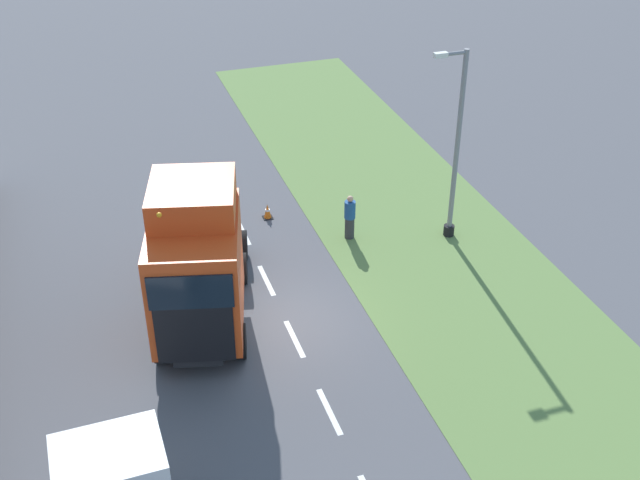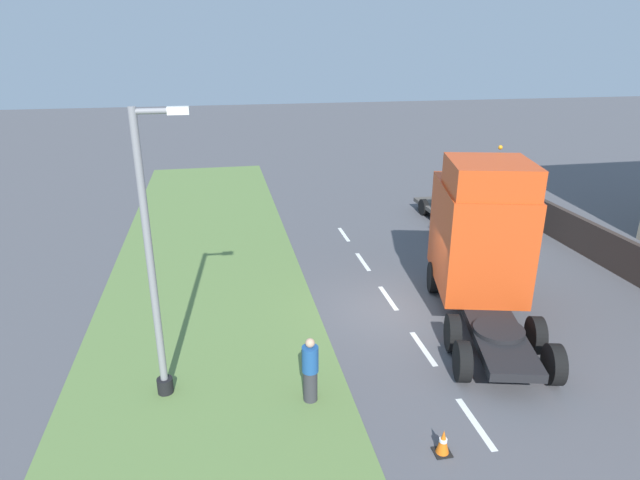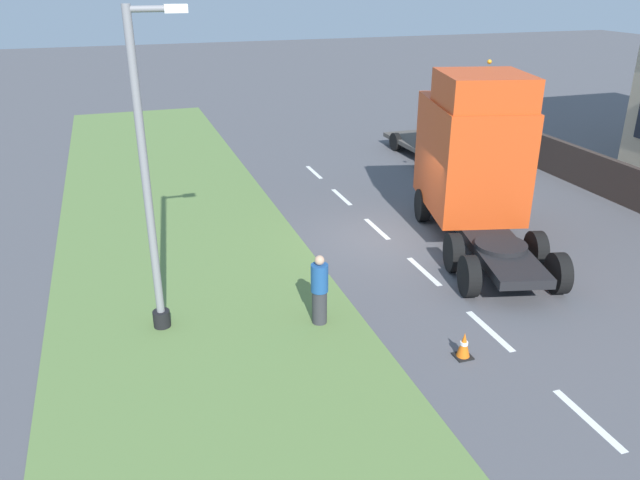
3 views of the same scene
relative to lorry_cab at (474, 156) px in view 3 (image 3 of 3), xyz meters
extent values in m
plane|color=#515156|center=(-2.49, 0.27, -2.45)|extent=(120.00, 120.00, 0.00)
cube|color=#607F42|center=(-8.49, 0.27, -2.44)|extent=(7.00, 44.00, 0.01)
cube|color=white|center=(-2.49, -8.43, -2.45)|extent=(0.16, 1.80, 0.00)
cube|color=white|center=(-2.49, -5.23, -2.45)|extent=(0.16, 1.80, 0.00)
cube|color=white|center=(-2.49, -2.03, -2.45)|extent=(0.16, 1.80, 0.00)
cube|color=white|center=(-2.49, 1.17, -2.45)|extent=(0.16, 1.80, 0.00)
cube|color=white|center=(-2.49, 4.37, -2.45)|extent=(0.16, 1.80, 0.00)
cube|color=white|center=(-2.49, 7.57, -2.45)|extent=(0.16, 1.80, 0.00)
cube|color=#382D28|center=(6.51, 0.27, -1.75)|extent=(0.25, 24.00, 1.40)
cube|color=black|center=(-0.33, -1.28, -1.78)|extent=(3.07, 7.20, 0.24)
cube|color=#DB4719|center=(0.07, 0.26, -0.07)|extent=(3.35, 4.39, 3.19)
cube|color=black|center=(0.56, 2.18, -0.77)|extent=(2.05, 0.58, 1.79)
cube|color=black|center=(0.56, 2.18, 0.64)|extent=(2.16, 0.61, 1.02)
cube|color=#DB4719|center=(-0.08, -0.30, 1.98)|extent=(2.90, 3.03, 0.90)
sphere|color=orange|center=(1.01, 1.23, 2.50)|extent=(0.14, 0.14, 0.14)
cylinder|color=black|center=(-0.72, -2.83, -1.60)|extent=(1.65, 1.65, 0.12)
cylinder|color=black|center=(-0.81, 1.40, -1.93)|extent=(0.57, 1.09, 1.04)
cylinder|color=black|center=(1.38, 0.84, -1.93)|extent=(0.57, 1.09, 1.04)
cylinder|color=black|center=(-1.73, -2.20, -1.93)|extent=(0.57, 1.09, 1.04)
cylinder|color=black|center=(0.46, -2.76, -1.93)|extent=(0.57, 1.09, 1.04)
cylinder|color=black|center=(-2.08, -3.58, -1.93)|extent=(0.57, 1.09, 1.04)
cylinder|color=black|center=(0.11, -4.14, -1.93)|extent=(0.57, 1.09, 1.04)
cube|color=silver|center=(3.17, 6.60, -0.82)|extent=(2.32, 1.81, 2.10)
cube|color=black|center=(3.18, 5.70, -0.40)|extent=(2.01, 0.08, 0.76)
cube|color=#4C4742|center=(3.11, 9.12, -1.96)|extent=(2.36, 3.33, 0.18)
cube|color=#4C4742|center=(3.15, 7.54, -1.13)|extent=(2.29, 0.15, 1.47)
cylinder|color=black|center=(4.23, 6.63, -2.05)|extent=(0.26, 0.80, 0.80)
cylinder|color=black|center=(2.10, 6.58, -2.05)|extent=(0.26, 0.80, 0.80)
cylinder|color=black|center=(4.17, 9.65, -2.05)|extent=(0.26, 0.80, 0.80)
cylinder|color=black|center=(2.04, 9.61, -2.05)|extent=(0.26, 0.80, 0.80)
cylinder|color=black|center=(-9.45, -2.72, -2.25)|extent=(0.38, 0.38, 0.40)
cylinder|color=gray|center=(-9.45, -2.72, 0.99)|extent=(0.17, 0.17, 6.88)
cylinder|color=gray|center=(-9.00, -2.72, 4.33)|extent=(0.90, 0.12, 0.12)
cube|color=silver|center=(-8.55, -2.72, 4.33)|extent=(0.44, 0.20, 0.16)
cylinder|color=#333338|center=(-6.01, -3.68, -2.04)|extent=(0.34, 0.34, 0.82)
cylinder|color=#1E4C8C|center=(-6.01, -3.68, -1.30)|extent=(0.39, 0.39, 0.65)
sphere|color=tan|center=(-6.01, -3.68, -0.87)|extent=(0.22, 0.22, 0.22)
cube|color=black|center=(-3.60, -5.95, -2.43)|extent=(0.36, 0.36, 0.03)
cone|color=orange|center=(-3.60, -5.95, -2.14)|extent=(0.28, 0.28, 0.55)
cylinder|color=white|center=(-3.60, -5.95, -2.12)|extent=(0.17, 0.17, 0.07)
camera|label=1|loc=(2.67, 19.09, 12.69)|focal=45.00mm
camera|label=2|loc=(-7.84, -14.23, 5.68)|focal=30.00mm
camera|label=3|loc=(-9.94, -15.47, 4.94)|focal=35.00mm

